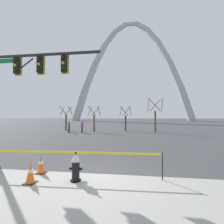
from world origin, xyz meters
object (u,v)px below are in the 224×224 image
(fire_hydrant, at_px, (76,167))
(traffic_cone_by_hydrant, at_px, (30,173))
(pedestrian_walking_left, at_px, (82,127))
(pedestrian_standing_center, at_px, (69,126))
(traffic_signal_gantry, at_px, (22,79))
(traffic_cone_mid_sidewalk, at_px, (41,164))
(monument_arch, at_px, (131,77))

(fire_hydrant, distance_m, traffic_cone_by_hydrant, 1.48)
(pedestrian_walking_left, xyz_separation_m, pedestrian_standing_center, (-1.86, 0.25, 0.00))
(traffic_signal_gantry, distance_m, pedestrian_walking_left, 12.47)
(fire_hydrant, relative_size, traffic_cone_by_hydrant, 1.36)
(traffic_signal_gantry, bearing_deg, traffic_cone_by_hydrant, -49.68)
(fire_hydrant, distance_m, traffic_cone_mid_sidewalk, 1.71)
(traffic_cone_by_hydrant, bearing_deg, traffic_signal_gantry, 130.32)
(traffic_signal_gantry, height_order, pedestrian_walking_left, traffic_signal_gantry)
(pedestrian_walking_left, bearing_deg, traffic_cone_mid_sidewalk, -78.01)
(traffic_cone_by_hydrant, distance_m, traffic_signal_gantry, 5.81)
(traffic_cone_by_hydrant, height_order, traffic_signal_gantry, traffic_signal_gantry)
(fire_hydrant, distance_m, monument_arch, 67.06)
(pedestrian_walking_left, bearing_deg, traffic_signal_gantry, -87.85)
(traffic_cone_by_hydrant, bearing_deg, pedestrian_walking_left, 101.96)
(monument_arch, bearing_deg, traffic_cone_mid_sidewalk, -92.01)
(monument_arch, distance_m, pedestrian_standing_center, 53.06)
(fire_hydrant, bearing_deg, traffic_signal_gantry, 145.54)
(fire_hydrant, bearing_deg, monument_arch, 89.44)
(traffic_cone_mid_sidewalk, height_order, monument_arch, monument_arch)
(traffic_cone_by_hydrant, relative_size, pedestrian_standing_center, 0.46)
(fire_hydrant, xyz_separation_m, monument_arch, (0.63, 64.49, 18.39))
(traffic_cone_by_hydrant, distance_m, traffic_cone_mid_sidewalk, 0.95)
(fire_hydrant, relative_size, pedestrian_standing_center, 0.62)
(traffic_cone_by_hydrant, distance_m, pedestrian_walking_left, 15.60)
(monument_arch, bearing_deg, traffic_cone_by_hydrant, -91.82)
(fire_hydrant, bearing_deg, traffic_cone_mid_sidewalk, 161.46)
(fire_hydrant, height_order, monument_arch, monument_arch)
(monument_arch, bearing_deg, pedestrian_standing_center, -98.24)
(monument_arch, bearing_deg, traffic_signal_gantry, -94.49)
(pedestrian_walking_left, bearing_deg, monument_arch, 83.92)
(traffic_cone_mid_sidewalk, relative_size, traffic_signal_gantry, 0.11)
(traffic_cone_by_hydrant, relative_size, pedestrian_walking_left, 0.46)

